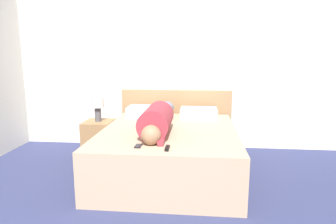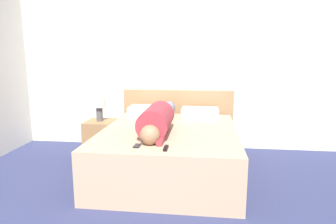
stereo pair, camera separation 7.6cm
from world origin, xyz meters
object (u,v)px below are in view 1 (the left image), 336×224
nightstand (99,139)px  cell_phone (138,146)px  bed (169,151)px  pillow_near_headboard (147,111)px  pillow_second (199,113)px  table_lamp (98,105)px  person_lying (159,119)px  tv_remote (167,148)px

nightstand → cell_phone: size_ratio=4.15×
bed → cell_phone: 0.85m
nightstand → pillow_near_headboard: (0.70, 0.20, 0.39)m
bed → pillow_second: size_ratio=3.77×
bed → pillow_second: 0.92m
nightstand → table_lamp: 0.51m
person_lying → pillow_second: 0.97m
nightstand → person_lying: size_ratio=0.31×
pillow_second → cell_phone: pillow_second is taller
table_lamp → tv_remote: table_lamp is taller
bed → cell_phone: cell_phone is taller
bed → tv_remote: tv_remote is taller
nightstand → tv_remote: size_ratio=3.60×
bed → cell_phone: size_ratio=15.60×
bed → table_lamp: table_lamp is taller
nightstand → person_lying: bearing=-32.4°
pillow_second → tv_remote: pillow_second is taller
table_lamp → pillow_second: table_lamp is taller
person_lying → tv_remote: 0.77m
tv_remote → cell_phone: (-0.30, 0.06, -0.01)m
nightstand → table_lamp: size_ratio=1.49×
tv_remote → cell_phone: 0.31m
person_lying → cell_phone: bearing=-100.1°
pillow_near_headboard → cell_phone: size_ratio=4.35×
pillow_second → tv_remote: (-0.31, -1.57, -0.06)m
pillow_second → bed: bearing=-116.0°
nightstand → table_lamp: (0.00, -0.00, 0.51)m
pillow_second → cell_phone: size_ratio=4.14×
tv_remote → table_lamp: bearing=130.6°
cell_phone → person_lying: bearing=79.9°
cell_phone → bed: bearing=72.0°
person_lying → tv_remote: bearing=-76.1°
tv_remote → cell_phone: size_ratio=1.15×
table_lamp → person_lying: (0.98, -0.62, -0.05)m
bed → pillow_near_headboard: pillow_near_headboard is taller
tv_remote → bed: bearing=94.2°
table_lamp → nightstand: bearing=90.0°
nightstand → cell_phone: bearing=-56.5°
bed → tv_remote: (0.06, -0.81, 0.30)m
bed → nightstand: size_ratio=3.76×
pillow_second → tv_remote: size_ratio=3.59×
bed → person_lying: person_lying is taller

